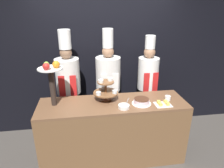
{
  "coord_description": "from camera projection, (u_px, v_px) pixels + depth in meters",
  "views": [
    {
      "loc": [
        -0.38,
        -2.2,
        2.26
      ],
      "look_at": [
        0.0,
        0.42,
        1.21
      ],
      "focal_mm": 32.0,
      "sensor_mm": 36.0,
      "label": 1
    }
  ],
  "objects": [
    {
      "name": "wall_back",
      "position": [
        105.0,
        56.0,
        3.6
      ],
      "size": [
        10.0,
        0.06,
        2.8
      ],
      "color": "black",
      "rests_on": "ground_plane"
    },
    {
      "name": "buffet_counter",
      "position": [
        113.0,
        131.0,
        3.02
      ],
      "size": [
        2.12,
        0.64,
        0.96
      ],
      "color": "brown",
      "rests_on": "ground_plane"
    },
    {
      "name": "tiered_stand",
      "position": [
        106.0,
        90.0,
        2.87
      ],
      "size": [
        0.36,
        0.36,
        0.33
      ],
      "color": "brown",
      "rests_on": "buffet_counter"
    },
    {
      "name": "fruit_pedestal",
      "position": [
        51.0,
        76.0,
        2.64
      ],
      "size": [
        0.33,
        0.33,
        0.63
      ],
      "color": "#2D231E",
      "rests_on": "buffet_counter"
    },
    {
      "name": "cake_round",
      "position": [
        142.0,
        101.0,
        2.81
      ],
      "size": [
        0.27,
        0.27,
        0.08
      ],
      "color": "white",
      "rests_on": "buffet_counter"
    },
    {
      "name": "cup_white",
      "position": [
        168.0,
        98.0,
        2.92
      ],
      "size": [
        0.08,
        0.08,
        0.07
      ],
      "color": "white",
      "rests_on": "buffet_counter"
    },
    {
      "name": "cake_square_tray",
      "position": [
        163.0,
        104.0,
        2.78
      ],
      "size": [
        0.23,
        0.18,
        0.05
      ],
      "color": "white",
      "rests_on": "buffet_counter"
    },
    {
      "name": "serving_bowl_near",
      "position": [
        124.0,
        107.0,
        2.69
      ],
      "size": [
        0.15,
        0.15,
        0.15
      ],
      "color": "white",
      "rests_on": "buffet_counter"
    },
    {
      "name": "chef_left",
      "position": [
        69.0,
        85.0,
        3.29
      ],
      "size": [
        0.39,
        0.39,
        1.92
      ],
      "color": "black",
      "rests_on": "ground_plane"
    },
    {
      "name": "chef_center_left",
      "position": [
        108.0,
        83.0,
        3.39
      ],
      "size": [
        0.41,
        0.41,
        1.92
      ],
      "color": "black",
      "rests_on": "ground_plane"
    },
    {
      "name": "chef_center_right",
      "position": [
        147.0,
        82.0,
        3.49
      ],
      "size": [
        0.35,
        0.35,
        1.8
      ],
      "color": "#38332D",
      "rests_on": "ground_plane"
    }
  ]
}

